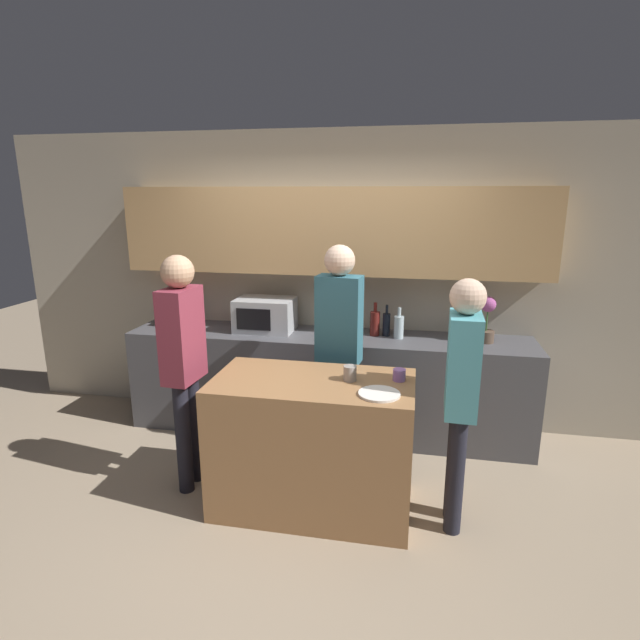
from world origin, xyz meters
TOP-DOWN VIEW (x-y plane):
  - ground_plane at (0.00, 0.00)m, footprint 14.00×14.00m
  - back_wall at (0.00, 1.66)m, footprint 6.40×0.40m
  - back_counter at (0.00, 1.39)m, footprint 3.60×0.62m
  - kitchen_island at (0.11, 0.23)m, footprint 1.35×0.72m
  - microwave at (-0.58, 1.43)m, footprint 0.52×0.39m
  - toaster at (-1.44, 1.43)m, footprint 0.26×0.16m
  - potted_plant at (1.36, 1.43)m, footprint 0.14×0.14m
  - bottle_0 at (0.42, 1.46)m, footprint 0.09×0.09m
  - bottle_1 at (0.52, 1.47)m, footprint 0.07×0.07m
  - bottle_2 at (0.63, 1.41)m, footprint 0.08×0.08m
  - plate_on_island at (0.57, 0.06)m, footprint 0.26×0.26m
  - cup_0 at (0.36, 0.27)m, footprint 0.09×0.09m
  - cup_1 at (0.68, 0.33)m, footprint 0.08×0.08m
  - person_left at (0.19, 0.85)m, footprint 0.36×0.23m
  - person_center at (1.07, 0.20)m, footprint 0.22×0.35m
  - person_right at (-0.84, 0.30)m, footprint 0.23×0.35m

SIDE VIEW (x-z plane):
  - ground_plane at x=0.00m, z-range 0.00..0.00m
  - back_counter at x=0.00m, z-range 0.00..0.92m
  - kitchen_island at x=0.11m, z-range 0.00..0.94m
  - plate_on_island at x=0.57m, z-range 0.94..0.95m
  - cup_1 at x=0.68m, z-range 0.94..1.02m
  - person_center at x=1.07m, z-range 0.16..1.82m
  - cup_0 at x=0.36m, z-range 0.94..1.04m
  - toaster at x=-1.44m, z-range 0.92..1.10m
  - bottle_2 at x=0.63m, z-range 0.89..1.16m
  - bottle_1 at x=0.52m, z-range 0.88..1.16m
  - bottle_0 at x=0.42m, z-range 0.88..1.18m
  - person_right at x=-0.84m, z-range 0.17..1.92m
  - microwave at x=-0.58m, z-range 0.92..1.22m
  - person_left at x=0.19m, z-range 0.18..1.96m
  - potted_plant at x=1.36m, z-range 0.92..1.31m
  - back_wall at x=0.00m, z-range 0.19..2.89m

